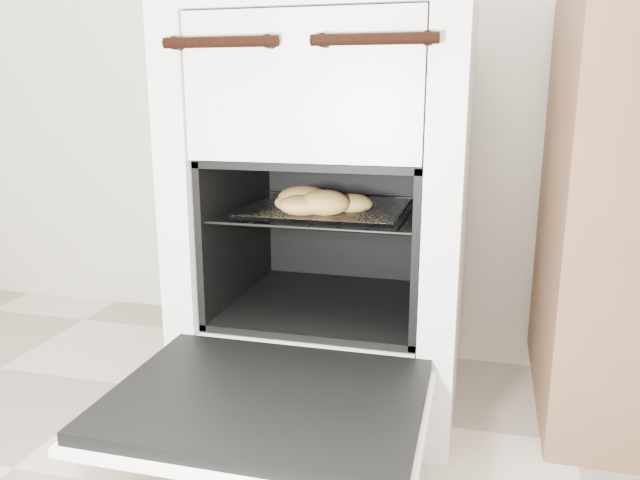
% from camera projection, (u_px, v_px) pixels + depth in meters
% --- Properties ---
extents(stove, '(0.56, 0.63, 0.86)m').
position_uv_depth(stove, '(336.00, 205.00, 1.38)').
color(stove, silver).
rests_on(stove, ground).
extents(oven_door, '(0.51, 0.39, 0.04)m').
position_uv_depth(oven_door, '(267.00, 403.00, 0.99)').
color(oven_door, black).
rests_on(oven_door, stove).
extents(oven_rack, '(0.41, 0.39, 0.01)m').
position_uv_depth(oven_rack, '(329.00, 210.00, 1.32)').
color(oven_rack, black).
rests_on(oven_rack, stove).
extents(foil_sheet, '(0.32, 0.28, 0.01)m').
position_uv_depth(foil_sheet, '(327.00, 209.00, 1.31)').
color(foil_sheet, silver).
rests_on(foil_sheet, oven_rack).
extents(baked_rolls, '(0.23, 0.18, 0.05)m').
position_uv_depth(baked_rolls, '(315.00, 202.00, 1.24)').
color(baked_rolls, '#B59448').
rests_on(baked_rolls, foil_sheet).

